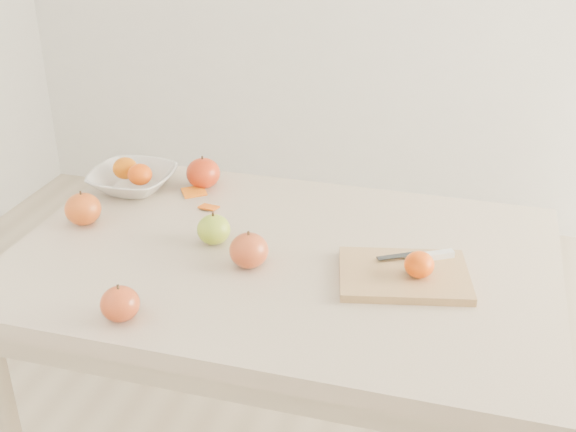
# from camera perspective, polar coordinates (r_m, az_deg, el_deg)

# --- Properties ---
(table) EXTENTS (1.20, 0.80, 0.75)m
(table) POSITION_cam_1_polar(r_m,az_deg,el_deg) (1.66, -0.47, -5.96)
(table) COLOR beige
(table) RESTS_ON ground
(cutting_board) EXTENTS (0.30, 0.25, 0.02)m
(cutting_board) POSITION_cam_1_polar(r_m,az_deg,el_deg) (1.53, 9.15, -4.63)
(cutting_board) COLOR tan
(cutting_board) RESTS_ON table
(board_tangerine) EXTENTS (0.06, 0.06, 0.05)m
(board_tangerine) POSITION_cam_1_polar(r_m,az_deg,el_deg) (1.50, 10.33, -3.80)
(board_tangerine) COLOR #E34108
(board_tangerine) RESTS_ON cutting_board
(fruit_bowl) EXTENTS (0.22, 0.22, 0.05)m
(fruit_bowl) POSITION_cam_1_polar(r_m,az_deg,el_deg) (1.95, -12.15, 2.79)
(fruit_bowl) COLOR silver
(fruit_bowl) RESTS_ON table
(bowl_tangerine_near) EXTENTS (0.07, 0.07, 0.06)m
(bowl_tangerine_near) POSITION_cam_1_polar(r_m,az_deg,el_deg) (1.95, -12.75, 3.71)
(bowl_tangerine_near) COLOR #CB5C07
(bowl_tangerine_near) RESTS_ON fruit_bowl
(bowl_tangerine_far) EXTENTS (0.06, 0.06, 0.06)m
(bowl_tangerine_far) POSITION_cam_1_polar(r_m,az_deg,el_deg) (1.91, -11.62, 3.24)
(bowl_tangerine_far) COLOR #D84307
(bowl_tangerine_far) RESTS_ON fruit_bowl
(orange_peel_a) EXTENTS (0.07, 0.07, 0.01)m
(orange_peel_a) POSITION_cam_1_polar(r_m,az_deg,el_deg) (1.90, -7.42, 1.79)
(orange_peel_a) COLOR #D3620E
(orange_peel_a) RESTS_ON table
(orange_peel_b) EXTENTS (0.05, 0.04, 0.01)m
(orange_peel_b) POSITION_cam_1_polar(r_m,az_deg,el_deg) (1.82, -6.28, 0.64)
(orange_peel_b) COLOR #D7580F
(orange_peel_b) RESTS_ON table
(paring_knife) EXTENTS (0.16, 0.08, 0.01)m
(paring_knife) POSITION_cam_1_polar(r_m,az_deg,el_deg) (1.58, 11.20, -3.06)
(paring_knife) COLOR white
(paring_knife) RESTS_ON cutting_board
(apple_green) EXTENTS (0.08, 0.08, 0.07)m
(apple_green) POSITION_cam_1_polar(r_m,az_deg,el_deg) (1.65, -5.89, -1.06)
(apple_green) COLOR #6C9D1F
(apple_green) RESTS_ON table
(apple_red_e) EXTENTS (0.08, 0.08, 0.08)m
(apple_red_e) POSITION_cam_1_polar(r_m,az_deg,el_deg) (1.55, -3.11, -2.73)
(apple_red_e) COLOR maroon
(apple_red_e) RESTS_ON table
(apple_red_d) EXTENTS (0.09, 0.09, 0.08)m
(apple_red_d) POSITION_cam_1_polar(r_m,az_deg,el_deg) (1.79, -15.90, 0.54)
(apple_red_d) COLOR #A42C1A
(apple_red_d) RESTS_ON table
(apple_red_a) EXTENTS (0.09, 0.09, 0.08)m
(apple_red_a) POSITION_cam_1_polar(r_m,az_deg,el_deg) (1.92, -6.72, 3.38)
(apple_red_a) COLOR #951309
(apple_red_a) RESTS_ON table
(apple_red_c) EXTENTS (0.08, 0.08, 0.07)m
(apple_red_c) POSITION_cam_1_polar(r_m,az_deg,el_deg) (1.42, -13.13, -6.77)
(apple_red_c) COLOR maroon
(apple_red_c) RESTS_ON table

